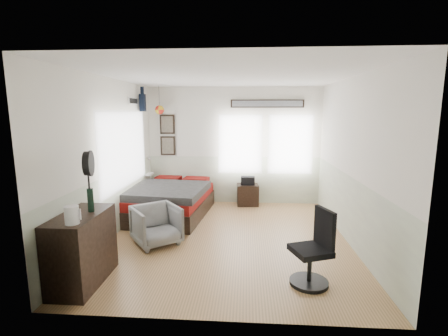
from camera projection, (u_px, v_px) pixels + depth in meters
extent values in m
cube|color=#976D43|center=(228.00, 238.00, 5.57)|extent=(4.00, 4.50, 0.01)
cube|color=silver|center=(234.00, 146.00, 7.55)|extent=(4.00, 0.02, 2.70)
cube|color=silver|center=(215.00, 195.00, 3.13)|extent=(4.00, 0.02, 2.70)
cube|color=silver|center=(110.00, 159.00, 5.47)|extent=(0.02, 4.50, 2.70)
cube|color=silver|center=(353.00, 162.00, 5.20)|extent=(0.02, 4.50, 2.70)
cube|color=white|center=(229.00, 76.00, 5.11)|extent=(4.00, 4.50, 0.02)
cube|color=#B2B8A5|center=(234.00, 180.00, 7.68)|extent=(4.00, 0.01, 1.10)
cube|color=#B2B8A5|center=(114.00, 205.00, 5.61)|extent=(0.01, 4.50, 1.10)
cube|color=#B2B8A5|center=(349.00, 209.00, 5.34)|extent=(0.01, 4.50, 1.10)
cube|color=silver|center=(124.00, 149.00, 5.99)|extent=(0.03, 2.20, 1.35)
cube|color=silver|center=(240.00, 144.00, 7.49)|extent=(0.95, 0.03, 1.30)
cube|color=silver|center=(290.00, 144.00, 7.41)|extent=(0.95, 0.03, 1.30)
cube|color=black|center=(168.00, 146.00, 7.62)|extent=(0.35, 0.03, 0.45)
cube|color=black|center=(167.00, 124.00, 7.53)|extent=(0.35, 0.03, 0.45)
cube|color=#7F7259|center=(168.00, 146.00, 7.60)|extent=(0.27, 0.01, 0.37)
cube|color=#7F7259|center=(167.00, 124.00, 7.52)|extent=(0.27, 0.01, 0.37)
cube|color=black|center=(267.00, 104.00, 7.30)|extent=(1.65, 0.03, 0.18)
cube|color=gray|center=(267.00, 104.00, 7.28)|extent=(1.58, 0.01, 0.13)
cube|color=white|center=(133.00, 101.00, 6.43)|extent=(0.02, 0.48, 0.14)
sphere|color=red|center=(160.00, 110.00, 7.22)|extent=(0.20, 0.20, 0.20)
cube|color=black|center=(171.00, 208.00, 6.78)|extent=(1.64, 2.18, 0.33)
cube|color=maroon|center=(171.00, 196.00, 6.73)|extent=(1.60, 2.14, 0.18)
cube|color=#3F3F3F|center=(168.00, 191.00, 6.48)|extent=(1.64, 1.64, 0.14)
cube|color=maroon|center=(164.00, 180.00, 7.53)|extent=(0.59, 0.41, 0.14)
cube|color=maroon|center=(193.00, 180.00, 7.48)|extent=(0.59, 0.41, 0.14)
cube|color=black|center=(82.00, 249.00, 4.05)|extent=(0.48, 1.00, 0.90)
imported|color=gray|center=(156.00, 225.00, 5.28)|extent=(0.97, 0.97, 0.64)
cube|color=black|center=(248.00, 195.00, 7.51)|extent=(0.51, 0.42, 0.48)
cylinder|color=black|center=(309.00, 282.00, 4.07)|extent=(0.48, 0.48, 0.05)
cylinder|color=black|center=(310.00, 267.00, 4.04)|extent=(0.06, 0.06, 0.37)
cube|color=black|center=(310.00, 251.00, 4.00)|extent=(0.55, 0.55, 0.07)
cube|color=black|center=(325.00, 228.00, 4.01)|extent=(0.19, 0.38, 0.48)
cylinder|color=silver|center=(72.00, 215.00, 3.61)|extent=(0.15, 0.15, 0.21)
cube|color=silver|center=(80.00, 214.00, 3.60)|extent=(0.02, 0.02, 0.12)
cylinder|color=black|center=(91.00, 200.00, 4.05)|extent=(0.07, 0.07, 0.30)
cylinder|color=black|center=(89.00, 189.00, 4.01)|extent=(0.02, 0.02, 0.60)
cylinder|color=black|center=(87.00, 163.00, 3.96)|extent=(0.13, 0.30, 0.30)
cylinder|color=black|center=(91.00, 163.00, 3.96)|extent=(0.09, 0.31, 0.32)
cube|color=black|center=(248.00, 181.00, 7.45)|extent=(0.32, 0.21, 0.19)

